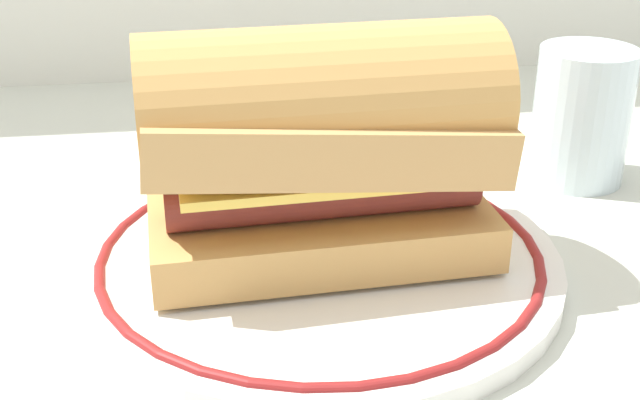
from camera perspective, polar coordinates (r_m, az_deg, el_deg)
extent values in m
plane|color=silver|center=(0.47, -1.58, -5.69)|extent=(1.50, 1.50, 0.00)
cylinder|color=white|center=(0.48, 0.00, -4.19)|extent=(0.27, 0.27, 0.01)
torus|color=maroon|center=(0.48, 0.00, -3.57)|extent=(0.25, 0.25, 0.01)
cube|color=tan|center=(0.47, 0.00, -1.87)|extent=(0.19, 0.11, 0.03)
cylinder|color=maroon|center=(0.45, 0.33, 0.27)|extent=(0.17, 0.04, 0.03)
cylinder|color=brown|center=(0.47, -0.32, 1.62)|extent=(0.17, 0.04, 0.03)
cube|color=#EFC64C|center=(0.45, 0.00, 2.69)|extent=(0.16, 0.10, 0.01)
cube|color=tan|center=(0.45, 0.00, 4.76)|extent=(0.19, 0.11, 0.05)
cylinder|color=tan|center=(0.44, 0.00, 6.58)|extent=(0.19, 0.09, 0.08)
cylinder|color=silver|center=(0.61, 17.21, 5.47)|extent=(0.07, 0.07, 0.09)
cylinder|color=gold|center=(0.62, 16.89, 3.15)|extent=(0.06, 0.06, 0.04)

